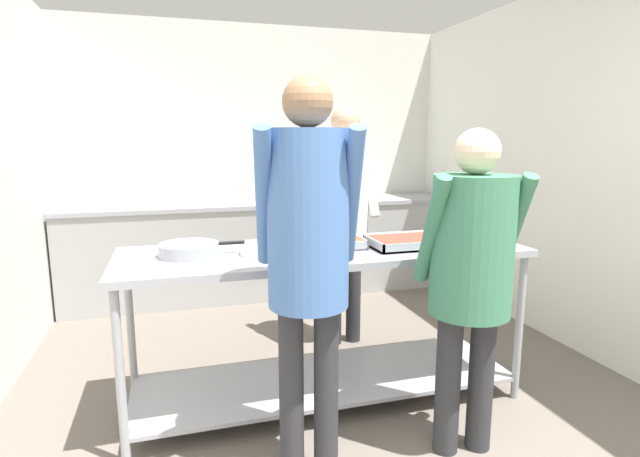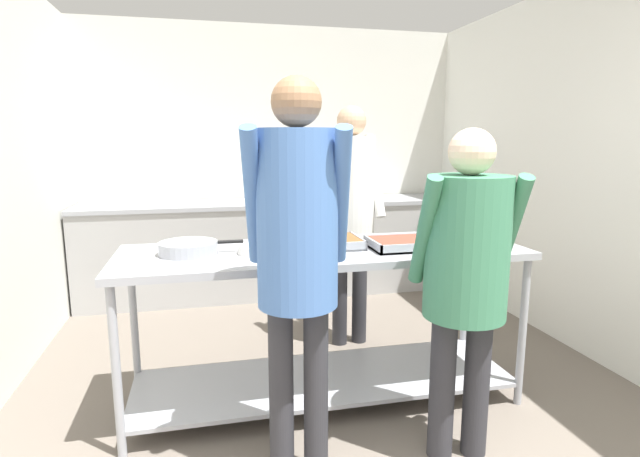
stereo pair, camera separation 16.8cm
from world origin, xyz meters
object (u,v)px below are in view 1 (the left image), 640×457
serving_tray_vegetables (325,243)px  serving_tray_roast (409,242)px  broccoli_bowl (467,236)px  guest_serving_right (471,262)px  guest_serving_left (308,239)px  water_bottle (364,185)px  sauce_pan (189,249)px  cook_behind_counter (345,200)px  plate_stack (264,250)px

serving_tray_vegetables → serving_tray_roast: size_ratio=0.91×
serving_tray_roast → serving_tray_vegetables: bearing=164.6°
broccoli_bowl → guest_serving_right: guest_serving_right is taller
serving_tray_roast → guest_serving_left: size_ratio=0.26×
water_bottle → guest_serving_right: bearing=-101.4°
sauce_pan → guest_serving_right: guest_serving_right is taller
sauce_pan → guest_serving_right: bearing=-29.5°
sauce_pan → broccoli_bowl: (1.61, -0.13, 0.01)m
water_bottle → serving_tray_roast: bearing=-104.9°
serving_tray_vegetables → guest_serving_right: guest_serving_right is taller
sauce_pan → cook_behind_counter: bearing=32.5°
serving_tray_roast → water_bottle: size_ratio=1.57×
plate_stack → serving_tray_roast: 0.85m
serving_tray_roast → broccoli_bowl: size_ratio=2.06×
plate_stack → cook_behind_counter: bearing=46.9°
guest_serving_right → serving_tray_vegetables: bearing=124.6°
broccoli_bowl → plate_stack: bearing=177.3°
water_bottle → broccoli_bowl: bearing=-95.4°
sauce_pan → plate_stack: size_ratio=1.77×
cook_behind_counter → plate_stack: bearing=-133.1°
plate_stack → cook_behind_counter: size_ratio=0.15×
plate_stack → guest_serving_left: 0.64m
plate_stack → guest_serving_right: bearing=-36.4°
water_bottle → guest_serving_left: bearing=-115.9°
serving_tray_roast → guest_serving_left: bearing=-143.6°
sauce_pan → serving_tray_roast: bearing=-5.6°
broccoli_bowl → water_bottle: size_ratio=0.76×
serving_tray_roast → water_bottle: (0.59, 2.21, 0.12)m
cook_behind_counter → serving_tray_roast: bearing=-82.9°
serving_tray_roast → cook_behind_counter: size_ratio=0.26×
sauce_pan → cook_behind_counter: 1.35m
sauce_pan → guest_serving_right: 1.45m
broccoli_bowl → guest_serving_right: size_ratio=0.14×
plate_stack → serving_tray_roast: bearing=-3.4°
guest_serving_left → cook_behind_counter: 1.55m
plate_stack → broccoli_bowl: broccoli_bowl is taller
serving_tray_vegetables → water_bottle: size_ratio=1.43×
broccoli_bowl → guest_serving_left: guest_serving_left is taller
sauce_pan → water_bottle: 2.78m
guest_serving_left → serving_tray_roast: bearing=36.4°
guest_serving_left → guest_serving_right: size_ratio=1.13×
serving_tray_roast → guest_serving_left: (-0.76, -0.56, 0.17)m
sauce_pan → guest_serving_left: 0.85m
sauce_pan → broccoli_bowl: 1.62m
sauce_pan → serving_tray_roast: size_ratio=0.99×
broccoli_bowl → cook_behind_counter: (-0.48, 0.85, 0.14)m
sauce_pan → plate_stack: bearing=-10.4°
sauce_pan → water_bottle: water_bottle is taller
sauce_pan → broccoli_bowl: broccoli_bowl is taller
plate_stack → guest_serving_left: size_ratio=0.14×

